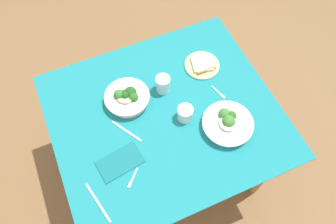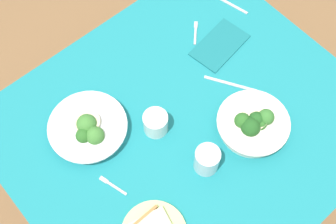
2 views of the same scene
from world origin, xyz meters
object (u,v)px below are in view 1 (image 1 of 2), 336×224
(broccoli_bowl_far, at_px, (127,98))
(table_knife_left, at_px, (127,131))
(fork_by_far_bowl, at_px, (133,179))
(water_glass_side, at_px, (163,84))
(bread_side_plate, at_px, (202,65))
(water_glass_center, at_px, (185,113))
(fork_by_near_bowl, at_px, (219,93))
(broccoli_bowl_near, at_px, (228,123))
(table_knife_right, at_px, (98,202))
(napkin_folded_upper, at_px, (120,162))

(broccoli_bowl_far, bearing_deg, table_knife_left, -112.29)
(broccoli_bowl_far, xyz_separation_m, fork_by_far_bowl, (-0.13, -0.41, -0.03))
(broccoli_bowl_far, xyz_separation_m, water_glass_side, (0.20, -0.01, 0.01))
(bread_side_plate, bearing_deg, water_glass_center, -131.40)
(broccoli_bowl_far, bearing_deg, fork_by_near_bowl, -17.72)
(bread_side_plate, height_order, fork_by_far_bowl, bread_side_plate)
(broccoli_bowl_near, bearing_deg, bread_side_plate, 82.19)
(broccoli_bowl_far, bearing_deg, water_glass_side, -1.52)
(water_glass_center, relative_size, fork_by_far_bowl, 1.01)
(bread_side_plate, relative_size, table_knife_left, 1.04)
(broccoli_bowl_far, xyz_separation_m, broccoli_bowl_near, (0.41, -0.34, -0.00))
(broccoli_bowl_far, distance_m, bread_side_plate, 0.47)
(broccoli_bowl_near, xyz_separation_m, fork_by_near_bowl, (0.06, 0.19, -0.03))
(water_glass_center, distance_m, table_knife_left, 0.31)
(water_glass_side, xyz_separation_m, fork_by_far_bowl, (-0.33, -0.41, -0.05))
(broccoli_bowl_near, height_order, fork_by_near_bowl, broccoli_bowl_near)
(broccoli_bowl_far, height_order, bread_side_plate, broccoli_bowl_far)
(broccoli_bowl_far, relative_size, fork_by_near_bowl, 2.37)
(water_glass_side, xyz_separation_m, table_knife_right, (-0.51, -0.45, -0.05))
(water_glass_side, height_order, table_knife_right, water_glass_side)
(broccoli_bowl_far, relative_size, broccoli_bowl_near, 0.92)
(broccoli_bowl_near, xyz_separation_m, table_knife_right, (-0.72, -0.11, -0.03))
(bread_side_plate, distance_m, fork_by_near_bowl, 0.20)
(water_glass_center, height_order, table_knife_left, water_glass_center)
(broccoli_bowl_near, xyz_separation_m, table_knife_left, (-0.48, 0.18, -0.03))
(bread_side_plate, distance_m, fork_by_far_bowl, 0.75)
(broccoli_bowl_near, bearing_deg, napkin_folded_upper, 176.75)
(bread_side_plate, relative_size, napkin_folded_upper, 0.93)
(broccoli_bowl_near, relative_size, water_glass_center, 3.17)
(broccoli_bowl_near, xyz_separation_m, napkin_folded_upper, (-0.57, 0.03, -0.03))
(water_glass_center, bearing_deg, table_knife_left, 171.97)
(bread_side_plate, bearing_deg, fork_by_near_bowl, -89.11)
(broccoli_bowl_near, height_order, table_knife_right, broccoli_bowl_near)
(fork_by_far_bowl, relative_size, table_knife_left, 0.43)
(broccoli_bowl_near, relative_size, table_knife_right, 1.19)
(fork_by_near_bowl, height_order, table_knife_left, same)
(broccoli_bowl_near, relative_size, bread_side_plate, 1.31)
(broccoli_bowl_far, height_order, napkin_folded_upper, broccoli_bowl_far)
(fork_by_near_bowl, height_order, table_knife_right, same)
(bread_side_plate, xyz_separation_m, napkin_folded_upper, (-0.62, -0.36, -0.01))
(broccoli_bowl_far, relative_size, table_knife_left, 1.25)
(napkin_folded_upper, bearing_deg, bread_side_plate, 30.11)
(water_glass_side, bearing_deg, fork_by_far_bowl, -129.02)
(table_knife_left, xyz_separation_m, napkin_folded_upper, (-0.09, -0.14, 0.00))
(water_glass_center, bearing_deg, bread_side_plate, 48.60)
(broccoli_bowl_near, relative_size, fork_by_near_bowl, 2.58)
(water_glass_center, relative_size, table_knife_right, 0.38)
(fork_by_far_bowl, bearing_deg, napkin_folded_upper, -120.40)
(bread_side_plate, xyz_separation_m, water_glass_center, (-0.23, -0.26, 0.03))
(broccoli_bowl_near, bearing_deg, water_glass_side, 121.96)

